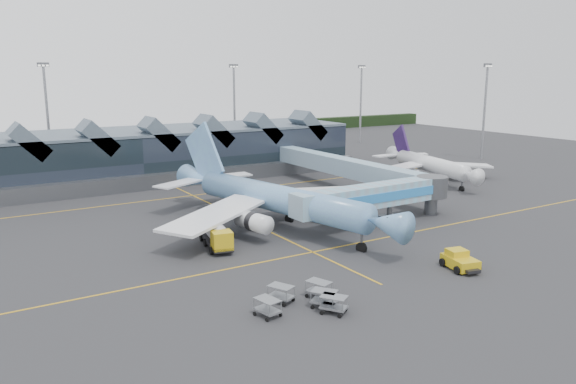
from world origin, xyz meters
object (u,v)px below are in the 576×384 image
jet_bridge (384,195)px  regional_jet (428,164)px  main_airliner (272,197)px  fuel_truck (215,232)px  pushback_tug (460,261)px

jet_bridge → regional_jet: bearing=33.5°
main_airliner → jet_bridge: bearing=-38.9°
fuel_truck → pushback_tug: (18.59, -20.97, -0.82)m
regional_jet → fuel_truck: size_ratio=3.18×
main_airliner → fuel_truck: size_ratio=4.55×
main_airliner → regional_jet: size_ratio=1.43×
regional_jet → fuel_truck: (-52.56, -17.00, -1.48)m
jet_bridge → pushback_tug: size_ratio=5.44×
fuel_truck → pushback_tug: fuel_truck is taller
regional_jet → fuel_truck: 55.26m
fuel_truck → regional_jet: bearing=29.4°
main_airliner → fuel_truck: (-10.34, -4.22, -2.25)m
regional_jet → jet_bridge: regional_jet is taller
fuel_truck → pushback_tug: size_ratio=1.90×
regional_jet → fuel_truck: bearing=-149.1°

